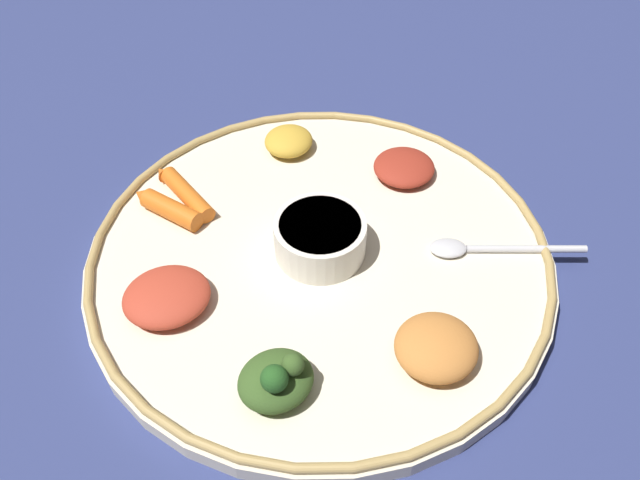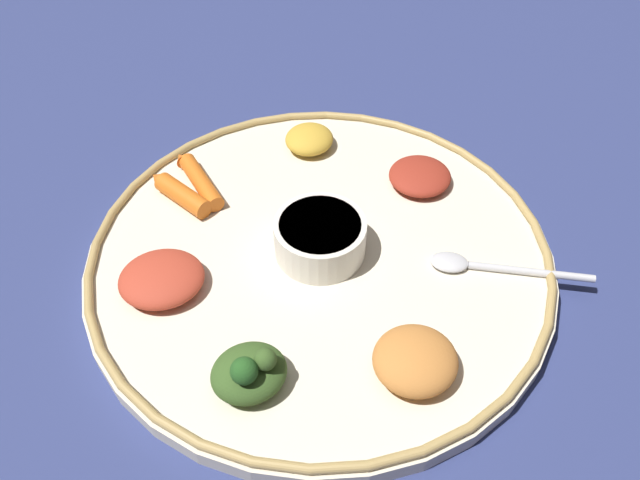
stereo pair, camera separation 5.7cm
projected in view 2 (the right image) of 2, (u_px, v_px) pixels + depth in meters
ground_plane at (320, 263)px, 0.59m from camera, size 2.40×2.40×0.00m
platter at (320, 257)px, 0.59m from camera, size 0.43×0.43×0.02m
platter_rim at (320, 249)px, 0.58m from camera, size 0.42×0.42×0.01m
center_bowl at (320, 236)px, 0.57m from camera, size 0.08×0.08×0.04m
spoon at (484, 266)px, 0.56m from camera, size 0.14×0.08×0.01m
greens_pile at (249, 372)px, 0.48m from camera, size 0.08×0.08×0.05m
carrot_near_spoon at (196, 180)px, 0.64m from camera, size 0.09×0.05×0.02m
carrot_outer at (179, 193)px, 0.62m from camera, size 0.08×0.03×0.02m
mound_berbere_red at (162, 279)px, 0.55m from camera, size 0.10×0.10×0.02m
mound_lentil_yellow at (309, 139)px, 0.68m from camera, size 0.05×0.05×0.02m
mound_beet at (420, 176)px, 0.64m from camera, size 0.08×0.08×0.02m
mound_squash at (415, 360)px, 0.49m from camera, size 0.09×0.09×0.03m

